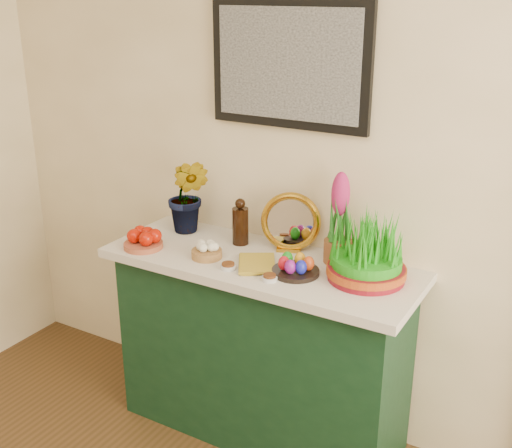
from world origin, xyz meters
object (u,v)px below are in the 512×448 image
Objects in this scene: wheatgrass_sabzeh at (367,253)px; mirror at (291,223)px; book at (239,263)px; hyacinth_green at (188,184)px; sideboard at (261,352)px.

mirror is at bearing 163.59° from wheatgrass_sabzeh.
mirror reaches higher than book.
hyacinth_green is at bearing 175.42° from wheatgrass_sabzeh.
mirror reaches higher than sideboard.
mirror reaches higher than wheatgrass_sabzeh.
book reaches higher than sideboard.
sideboard is 0.86m from hyacinth_green.
hyacinth_green is 2.40× the size of book.
book is 0.54m from wheatgrass_sabzeh.
hyacinth_green is at bearing 120.98° from book.
book is (-0.05, -0.11, 0.48)m from sideboard.
hyacinth_green is 0.53m from book.
wheatgrass_sabzeh is at bearing 4.56° from sideboard.
hyacinth_green reaches higher than sideboard.
sideboard is 4.79× the size of mirror.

